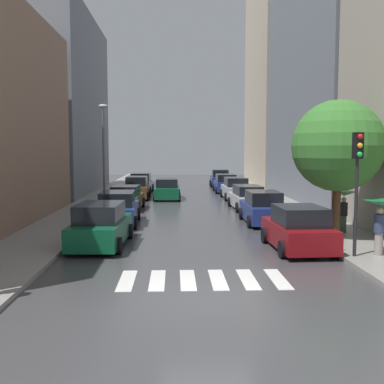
# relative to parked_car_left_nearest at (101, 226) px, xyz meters

# --- Properties ---
(ground_plane) EXTENTS (28.00, 72.00, 0.04)m
(ground_plane) POSITION_rel_parked_car_left_nearest_xyz_m (3.78, 17.18, -0.83)
(ground_plane) COLOR #3B3B3E
(sidewalk_left) EXTENTS (3.00, 72.00, 0.15)m
(sidewalk_left) POSITION_rel_parked_car_left_nearest_xyz_m (-2.72, 17.18, -0.74)
(sidewalk_left) COLOR gray
(sidewalk_left) RESTS_ON ground
(sidewalk_right) EXTENTS (3.00, 72.00, 0.15)m
(sidewalk_right) POSITION_rel_parked_car_left_nearest_xyz_m (10.28, 17.18, -0.74)
(sidewalk_right) COLOR gray
(sidewalk_right) RESTS_ON ground
(crosswalk_stripes) EXTENTS (4.95, 2.20, 0.01)m
(crosswalk_stripes) POSITION_rel_parked_car_left_nearest_xyz_m (3.78, -4.97, -0.81)
(crosswalk_stripes) COLOR silver
(crosswalk_stripes) RESTS_ON ground
(building_left_mid) EXTENTS (6.00, 17.80, 15.60)m
(building_left_mid) POSITION_rel_parked_car_left_nearest_xyz_m (-7.22, 23.56, 6.99)
(building_left_mid) COLOR slate
(building_left_mid) RESTS_ON ground
(building_right_mid) EXTENTS (6.00, 17.86, 24.91)m
(building_right_mid) POSITION_rel_parked_car_left_nearest_xyz_m (14.78, 16.09, 11.64)
(building_right_mid) COLOR slate
(building_right_mid) RESTS_ON ground
(building_right_far) EXTENTS (6.00, 13.58, 25.83)m
(building_right_far) POSITION_rel_parked_car_left_nearest_xyz_m (14.78, 32.77, 12.11)
(building_right_far) COLOR #B2A38C
(building_right_far) RESTS_ON ground
(parked_car_left_nearest) EXTENTS (2.25, 4.72, 1.74)m
(parked_car_left_nearest) POSITION_rel_parked_car_left_nearest_xyz_m (0.00, 0.00, 0.00)
(parked_car_left_nearest) COLOR #0C4C2D
(parked_car_left_nearest) RESTS_ON ground
(parked_car_left_second) EXTENTS (2.18, 4.66, 1.72)m
(parked_car_left_second) POSITION_rel_parked_car_left_nearest_xyz_m (0.03, 5.39, -0.01)
(parked_car_left_second) COLOR navy
(parked_car_left_second) RESTS_ON ground
(parked_car_left_third) EXTENTS (2.23, 4.18, 1.56)m
(parked_car_left_third) POSITION_rel_parked_car_left_nearest_xyz_m (-0.15, 11.24, -0.08)
(parked_car_left_third) COLOR brown
(parked_car_left_third) RESTS_ON ground
(parked_car_left_fourth) EXTENTS (1.98, 4.40, 1.78)m
(parked_car_left_fourth) POSITION_rel_parked_car_left_nearest_xyz_m (0.01, 17.85, 0.01)
(parked_car_left_fourth) COLOR brown
(parked_car_left_fourth) RESTS_ON ground
(parked_car_left_fifth) EXTENTS (2.14, 4.22, 1.74)m
(parked_car_left_fifth) POSITION_rel_parked_car_left_nearest_xyz_m (-0.05, 23.32, -0.00)
(parked_car_left_fifth) COLOR #B2B7BF
(parked_car_left_fifth) RESTS_ON ground
(parked_car_right_nearest) EXTENTS (2.27, 4.19, 1.71)m
(parked_car_right_nearest) POSITION_rel_parked_car_left_nearest_xyz_m (7.71, -1.02, -0.01)
(parked_car_right_nearest) COLOR maroon
(parked_car_right_nearest) RESTS_ON ground
(parked_car_right_second) EXTENTS (2.02, 4.29, 1.72)m
(parked_car_right_second) POSITION_rel_parked_car_left_nearest_xyz_m (7.56, 5.36, -0.01)
(parked_car_right_second) COLOR navy
(parked_car_right_second) RESTS_ON ground
(parked_car_right_third) EXTENTS (2.13, 4.81, 1.57)m
(parked_car_right_third) POSITION_rel_parked_car_left_nearest_xyz_m (7.65, 11.09, -0.07)
(parked_car_right_third) COLOR #B2B7BF
(parked_car_right_third) RESTS_ON ground
(parked_car_right_fourth) EXTENTS (2.06, 4.45, 1.70)m
(parked_car_right_fourth) POSITION_rel_parked_car_left_nearest_xyz_m (7.73, 17.43, -0.02)
(parked_car_right_fourth) COLOR #B2B7BF
(parked_car_right_fourth) RESTS_ON ground
(parked_car_right_fifth) EXTENTS (2.13, 4.51, 1.65)m
(parked_car_right_fifth) POSITION_rel_parked_car_left_nearest_xyz_m (7.61, 23.24, -0.04)
(parked_car_right_fifth) COLOR navy
(parked_car_right_fifth) RESTS_ON ground
(parked_car_right_sixth) EXTENTS (2.15, 4.18, 1.79)m
(parked_car_right_sixth) POSITION_rel_parked_car_left_nearest_xyz_m (7.73, 29.66, 0.02)
(parked_car_right_sixth) COLOR navy
(parked_car_right_sixth) RESTS_ON ground
(car_midroad) EXTENTS (2.07, 4.60, 1.63)m
(car_midroad) POSITION_rel_parked_car_left_nearest_xyz_m (2.38, 17.53, -0.05)
(car_midroad) COLOR #0C4C2D
(car_midroad) RESTS_ON ground
(pedestrian_foreground) EXTENTS (1.07, 1.07, 1.85)m
(pedestrian_foreground) POSITION_rel_parked_car_left_nearest_xyz_m (10.53, 1.84, 0.72)
(pedestrian_foreground) COLOR #38513D
(pedestrian_foreground) RESTS_ON sidewalk_right
(pedestrian_near_tree) EXTENTS (1.19, 1.19, 1.96)m
(pedestrian_near_tree) POSITION_rel_parked_car_left_nearest_xyz_m (10.13, -2.64, 0.84)
(pedestrian_near_tree) COLOR gray
(pedestrian_near_tree) RESTS_ON sidewalk_right
(street_tree_right) EXTENTS (3.84, 3.84, 5.79)m
(street_tree_right) POSITION_rel_parked_car_left_nearest_xyz_m (9.80, 0.78, 3.20)
(street_tree_right) COLOR #513823
(street_tree_right) RESTS_ON sidewalk_right
(traffic_light_right_corner) EXTENTS (0.30, 0.42, 4.30)m
(traffic_light_right_corner) POSITION_rel_parked_car_left_nearest_xyz_m (9.23, -2.76, 2.47)
(traffic_light_right_corner) COLOR black
(traffic_light_right_corner) RESTS_ON sidewalk_right
(lamp_post_left) EXTENTS (0.60, 0.28, 6.71)m
(lamp_post_left) POSITION_rel_parked_car_left_nearest_xyz_m (-1.77, 12.73, 3.22)
(lamp_post_left) COLOR #595B60
(lamp_post_left) RESTS_ON sidewalk_left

